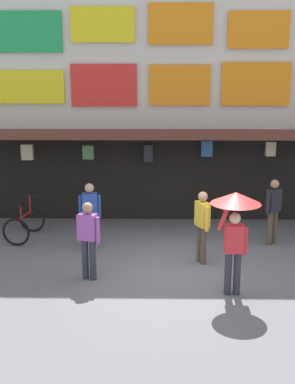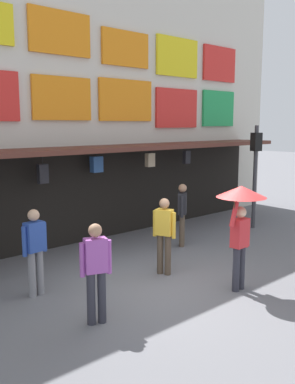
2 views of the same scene
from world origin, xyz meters
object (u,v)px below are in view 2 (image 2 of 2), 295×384
(traffic_light_far, at_px, (255,160))
(pedestrian_in_green, at_px, (35,248))
(pedestrian_in_purple, at_px, (182,211))
(pedestrian_in_yellow, at_px, (164,232))
(pedestrian_with_umbrella, at_px, (241,208))
(pedestrian_in_red, at_px, (96,268))

(traffic_light_far, bearing_deg, pedestrian_in_green, -177.10)
(pedestrian_in_purple, xyz_separation_m, pedestrian_in_yellow, (-1.89, -1.26, 0.00))
(pedestrian_in_green, height_order, pedestrian_in_yellow, same)
(pedestrian_in_green, xyz_separation_m, pedestrian_with_umbrella, (3.09, -2.41, 0.69))
(traffic_light_far, relative_size, pedestrian_with_umbrella, 1.54)
(pedestrian_in_red, bearing_deg, pedestrian_with_umbrella, -13.40)
(traffic_light_far, height_order, pedestrian_in_green, traffic_light_far)
(traffic_light_far, distance_m, pedestrian_in_yellow, 5.32)
(pedestrian_in_purple, relative_size, pedestrian_with_umbrella, 0.81)
(pedestrian_in_purple, bearing_deg, pedestrian_in_red, -153.21)
(pedestrian_in_red, bearing_deg, pedestrian_in_green, 96.07)
(pedestrian_with_umbrella, relative_size, pedestrian_in_yellow, 1.24)
(pedestrian_in_green, xyz_separation_m, pedestrian_in_purple, (4.53, 0.48, 0.00))
(pedestrian_in_purple, distance_m, pedestrian_in_yellow, 2.27)
(pedestrian_in_purple, relative_size, pedestrian_in_yellow, 1.00)
(pedestrian_with_umbrella, xyz_separation_m, pedestrian_in_yellow, (-0.46, 1.63, -0.69))
(pedestrian_in_red, relative_size, pedestrian_in_green, 1.00)
(pedestrian_in_green, relative_size, pedestrian_in_yellow, 1.00)
(pedestrian_in_red, height_order, pedestrian_in_green, same)
(pedestrian_in_purple, bearing_deg, pedestrian_with_umbrella, -116.45)
(pedestrian_in_yellow, bearing_deg, pedestrian_in_purple, 33.54)
(traffic_light_far, relative_size, pedestrian_in_green, 1.90)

